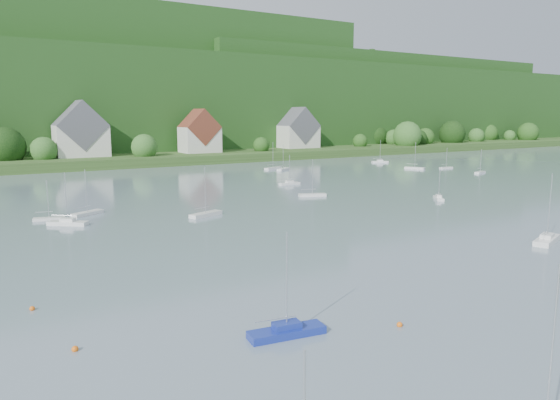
# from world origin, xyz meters

# --- Properties ---
(far_shore_strip) EXTENTS (600.00, 60.00, 3.00)m
(far_shore_strip) POSITION_xyz_m (0.00, 200.00, 1.50)
(far_shore_strip) COLOR #2E491B
(far_shore_strip) RESTS_ON ground
(forested_ridge) EXTENTS (620.00, 181.22, 69.89)m
(forested_ridge) POSITION_xyz_m (0.39, 268.57, 22.89)
(forested_ridge) COLOR #1A4014
(forested_ridge) RESTS_ON ground
(village_building_2) EXTENTS (16.00, 11.44, 18.00)m
(village_building_2) POSITION_xyz_m (5.00, 188.00, 10.27)
(village_building_2) COLOR silver
(village_building_2) RESTS_ON far_shore_strip
(village_building_3) EXTENTS (13.00, 10.40, 15.50)m
(village_building_3) POSITION_xyz_m (45.00, 186.00, 9.43)
(village_building_3) COLOR silver
(village_building_3) RESTS_ON far_shore_strip
(village_building_4) EXTENTS (15.00, 10.40, 16.50)m
(village_building_4) POSITION_xyz_m (90.00, 190.00, 9.59)
(village_building_4) COLOR silver
(village_building_4) RESTS_ON far_shore_strip
(near_sailboat_1) EXTENTS (6.01, 2.42, 7.89)m
(near_sailboat_1) POSITION_xyz_m (-8.33, 42.21, 0.43)
(near_sailboat_1) COLOR navy
(near_sailboat_1) RESTS_ON ground
(near_sailboat_3) EXTENTS (6.84, 3.93, 8.91)m
(near_sailboat_3) POSITION_xyz_m (35.44, 49.04, 0.46)
(near_sailboat_3) COLOR white
(near_sailboat_3) RESTS_ON ground
(mooring_buoy_0) EXTENTS (0.47, 0.47, 0.47)m
(mooring_buoy_0) POSITION_xyz_m (0.11, 39.16, 0.00)
(mooring_buoy_0) COLOR orange
(mooring_buoy_0) RESTS_ON ground
(mooring_buoy_3) EXTENTS (0.44, 0.44, 0.44)m
(mooring_buoy_3) POSITION_xyz_m (-23.84, 57.74, 0.00)
(mooring_buoy_3) COLOR orange
(mooring_buoy_3) RESTS_ON ground
(mooring_buoy_5) EXTENTS (0.48, 0.48, 0.48)m
(mooring_buoy_5) POSITION_xyz_m (-22.20, 47.77, 0.00)
(mooring_buoy_5) COLOR orange
(mooring_buoy_5) RESTS_ON ground
(far_sailboat_cluster) EXTENTS (191.84, 77.56, 8.71)m
(far_sailboat_cluster) POSITION_xyz_m (8.72, 118.38, 0.37)
(far_sailboat_cluster) COLOR white
(far_sailboat_cluster) RESTS_ON ground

